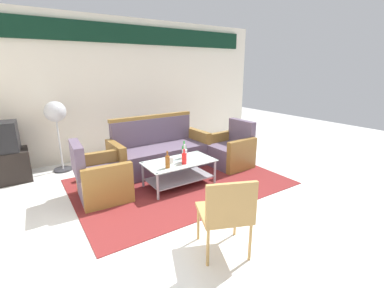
% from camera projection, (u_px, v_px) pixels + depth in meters
% --- Properties ---
extents(ground_plane, '(14.00, 14.00, 0.00)m').
position_uv_depth(ground_plane, '(218.00, 206.00, 3.66)').
color(ground_plane, white).
extents(wall_back, '(6.52, 0.19, 2.80)m').
position_uv_depth(wall_back, '(130.00, 84.00, 5.71)').
color(wall_back, silver).
rests_on(wall_back, ground).
extents(rug, '(3.26, 2.30, 0.01)m').
position_uv_depth(rug, '(179.00, 182.00, 4.41)').
color(rug, maroon).
rests_on(rug, ground).
extents(couch, '(1.82, 0.78, 0.96)m').
position_uv_depth(couch, '(160.00, 152.00, 4.95)').
color(couch, '#5B4C60').
rests_on(couch, rug).
extents(armchair_left, '(0.74, 0.80, 0.85)m').
position_uv_depth(armchair_left, '(101.00, 179.00, 3.81)').
color(armchair_left, '#5B4C60').
rests_on(armchair_left, rug).
extents(armchair_right, '(0.73, 0.79, 0.85)m').
position_uv_depth(armchair_right, '(231.00, 151.00, 5.09)').
color(armchair_right, '#5B4C60').
rests_on(armchair_right, rug).
extents(coffee_table, '(1.10, 0.60, 0.40)m').
position_uv_depth(coffee_table, '(179.00, 169.00, 4.22)').
color(coffee_table, silver).
rests_on(coffee_table, rug).
extents(bottle_red, '(0.07, 0.07, 0.23)m').
position_uv_depth(bottle_red, '(184.00, 158.00, 4.04)').
color(bottle_red, red).
rests_on(bottle_red, coffee_table).
extents(bottle_brown, '(0.07, 0.07, 0.26)m').
position_uv_depth(bottle_brown, '(168.00, 161.00, 3.88)').
color(bottle_brown, brown).
rests_on(bottle_brown, coffee_table).
extents(bottle_green, '(0.07, 0.07, 0.28)m').
position_uv_depth(bottle_green, '(184.00, 151.00, 4.31)').
color(bottle_green, '#2D8C38').
rests_on(bottle_green, coffee_table).
extents(bottle_clear, '(0.08, 0.08, 0.28)m').
position_uv_depth(bottle_clear, '(185.00, 155.00, 4.14)').
color(bottle_clear, silver).
rests_on(bottle_clear, coffee_table).
extents(cup, '(0.08, 0.08, 0.10)m').
position_uv_depth(cup, '(171.00, 160.00, 4.08)').
color(cup, silver).
rests_on(cup, coffee_table).
extents(tv_stand, '(0.80, 0.50, 0.52)m').
position_uv_depth(tv_stand, '(2.00, 167.00, 4.34)').
color(tv_stand, black).
rests_on(tv_stand, ground).
extents(pedestal_fan, '(0.36, 0.36, 1.27)m').
position_uv_depth(pedestal_fan, '(56.00, 116.00, 4.65)').
color(pedestal_fan, '#2D2D33').
rests_on(pedestal_fan, ground).
extents(wicker_chair, '(0.63, 0.63, 0.84)m').
position_uv_depth(wicker_chair, '(227.00, 211.00, 2.57)').
color(wicker_chair, '#AD844C').
rests_on(wicker_chair, ground).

